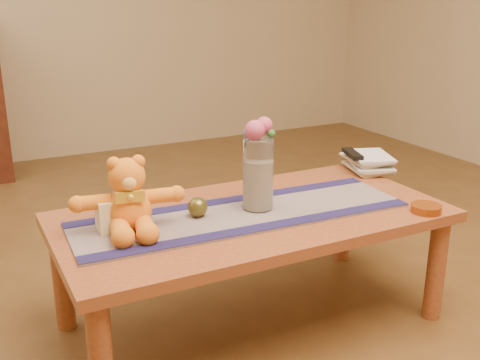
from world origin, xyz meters
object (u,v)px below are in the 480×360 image
bronze_ball (198,207)px  tv_remote (352,154)px  amber_dish (426,208)px  teddy_bear (128,195)px  pillar_candle (111,214)px  glass_vase (258,174)px  book_bottom (351,169)px

bronze_ball → tv_remote: size_ratio=0.44×
bronze_ball → amber_dish: (0.76, -0.32, -0.03)m
teddy_bear → pillar_candle: (-0.06, 0.02, -0.06)m
pillar_candle → glass_vase: (0.53, -0.05, 0.08)m
book_bottom → tv_remote: size_ratio=1.39×
glass_vase → book_bottom: (0.60, 0.23, -0.13)m
teddy_bear → amber_dish: size_ratio=3.20×
teddy_bear → pillar_candle: size_ratio=3.26×
pillar_candle → glass_vase: size_ratio=0.41×
amber_dish → bronze_ball: bearing=157.2°
bronze_ball → pillar_candle: bearing=175.3°
teddy_bear → tv_remote: teddy_bear is taller
glass_vase → book_bottom: bearing=21.0°
glass_vase → amber_dish: 0.62m
teddy_bear → pillar_candle: 0.09m
glass_vase → bronze_ball: (-0.23, 0.02, -0.10)m
book_bottom → glass_vase: bearing=-144.1°
amber_dish → glass_vase: bearing=151.0°
glass_vase → tv_remote: 0.64m
glass_vase → amber_dish: bearing=-29.0°
teddy_bear → bronze_ball: teddy_bear is taller
pillar_candle → book_bottom: size_ratio=0.48×
pillar_candle → glass_vase: bearing=-5.3°
teddy_bear → glass_vase: (0.47, -0.03, 0.01)m
tv_remote → amber_dish: tv_remote is taller
glass_vase → amber_dish: glass_vase is taller
tv_remote → teddy_bear: bearing=-151.9°
teddy_bear → bronze_ball: size_ratio=5.01×
pillar_candle → tv_remote: (1.12, 0.17, 0.02)m
glass_vase → book_bottom: 0.65m
bronze_ball → book_bottom: bronze_ball is taller
bronze_ball → tv_remote: bearing=13.4°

